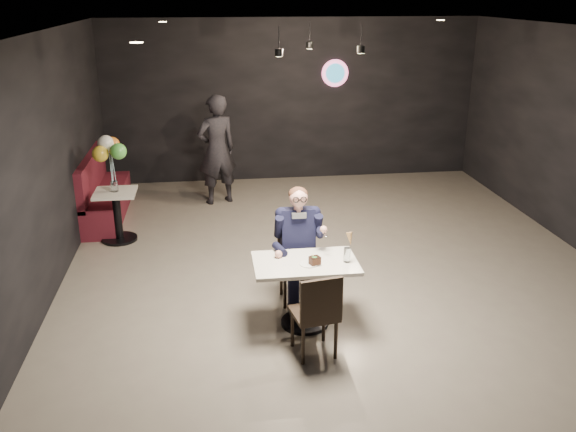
{
  "coord_description": "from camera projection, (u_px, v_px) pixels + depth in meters",
  "views": [
    {
      "loc": [
        -1.59,
        -6.86,
        3.44
      ],
      "look_at": [
        -0.74,
        -0.47,
        1.05
      ],
      "focal_mm": 38.0,
      "sensor_mm": 36.0,
      "label": 1
    }
  ],
  "objects": [
    {
      "name": "floor",
      "position": [
        341.0,
        278.0,
        7.77
      ],
      "size": [
        9.0,
        9.0,
        0.0
      ],
      "primitive_type": "plane",
      "color": "slate",
      "rests_on": "ground"
    },
    {
      "name": "mint_leaf",
      "position": [
        314.0,
        257.0,
        6.31
      ],
      "size": [
        0.06,
        0.04,
        0.01
      ],
      "primitive_type": "ellipsoid",
      "color": "#2E8D38",
      "rests_on": "cake_slice"
    },
    {
      "name": "chair_near",
      "position": [
        314.0,
        312.0,
        6.01
      ],
      "size": [
        0.49,
        0.52,
        0.92
      ],
      "primitive_type": "cube",
      "rotation": [
        0.0,
        0.0,
        0.17
      ],
      "color": "black",
      "rests_on": "floor"
    },
    {
      "name": "cake_slice",
      "position": [
        315.0,
        261.0,
        6.33
      ],
      "size": [
        0.13,
        0.12,
        0.07
      ],
      "primitive_type": "cube",
      "rotation": [
        0.0,
        0.0,
        0.35
      ],
      "color": "black",
      "rests_on": "dessert_plate"
    },
    {
      "name": "wafer_cone",
      "position": [
        350.0,
        239.0,
        6.37
      ],
      "size": [
        0.08,
        0.08,
        0.14
      ],
      "primitive_type": "cone",
      "rotation": [
        0.0,
        0.0,
        0.26
      ],
      "color": "tan",
      "rests_on": "sundae_glass"
    },
    {
      "name": "seated_man",
      "position": [
        298.0,
        244.0,
        6.96
      ],
      "size": [
        0.6,
        0.8,
        1.44
      ],
      "primitive_type": "cube",
      "color": "black",
      "rests_on": "floor"
    },
    {
      "name": "chair_far",
      "position": [
        298.0,
        265.0,
        7.05
      ],
      "size": [
        0.42,
        0.46,
        0.92
      ],
      "primitive_type": "cube",
      "color": "black",
      "rests_on": "floor"
    },
    {
      "name": "side_table",
      "position": [
        118.0,
        217.0,
        8.82
      ],
      "size": [
        0.58,
        0.58,
        0.73
      ],
      "primitive_type": "cube",
      "color": "silver",
      "rests_on": "floor"
    },
    {
      "name": "balloon_bunch",
      "position": [
        111.0,
        158.0,
        8.51
      ],
      "size": [
        0.42,
        0.42,
        0.69
      ],
      "primitive_type": "cube",
      "color": "gold",
      "rests_on": "balloon_vase"
    },
    {
      "name": "dessert_plate",
      "position": [
        309.0,
        264.0,
        6.36
      ],
      "size": [
        0.19,
        0.19,
        0.01
      ],
      "primitive_type": "cylinder",
      "color": "white",
      "rests_on": "main_table"
    },
    {
      "name": "passerby",
      "position": [
        217.0,
        150.0,
        10.23
      ],
      "size": [
        0.79,
        0.66,
        1.86
      ],
      "primitive_type": "imported",
      "rotation": [
        0.0,
        0.0,
        3.51
      ],
      "color": "black",
      "rests_on": "floor"
    },
    {
      "name": "wall_sign",
      "position": [
        335.0,
        73.0,
        11.33
      ],
      "size": [
        0.5,
        0.06,
        0.5
      ],
      "primitive_type": null,
      "color": "pink",
      "rests_on": "floor"
    },
    {
      "name": "main_table",
      "position": [
        305.0,
        293.0,
        6.56
      ],
      "size": [
        1.1,
        0.7,
        0.75
      ],
      "primitive_type": "cube",
      "color": "silver",
      "rests_on": "floor"
    },
    {
      "name": "balloon_vase",
      "position": [
        114.0,
        186.0,
        8.66
      ],
      "size": [
        0.1,
        0.1,
        0.15
      ],
      "primitive_type": "cylinder",
      "color": "silver",
      "rests_on": "side_table"
    },
    {
      "name": "pendant_lights",
      "position": [
        317.0,
        33.0,
        8.63
      ],
      "size": [
        1.4,
        1.2,
        0.36
      ],
      "primitive_type": "cube",
      "color": "black",
      "rests_on": "floor"
    },
    {
      "name": "booth_bench",
      "position": [
        105.0,
        187.0,
        9.66
      ],
      "size": [
        0.52,
        2.07,
        1.03
      ],
      "primitive_type": "cube",
      "color": "#480F1A",
      "rests_on": "floor"
    },
    {
      "name": "sundae_glass",
      "position": [
        347.0,
        255.0,
        6.4
      ],
      "size": [
        0.07,
        0.07,
        0.16
      ],
      "primitive_type": "cylinder",
      "color": "silver",
      "rests_on": "main_table"
    }
  ]
}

